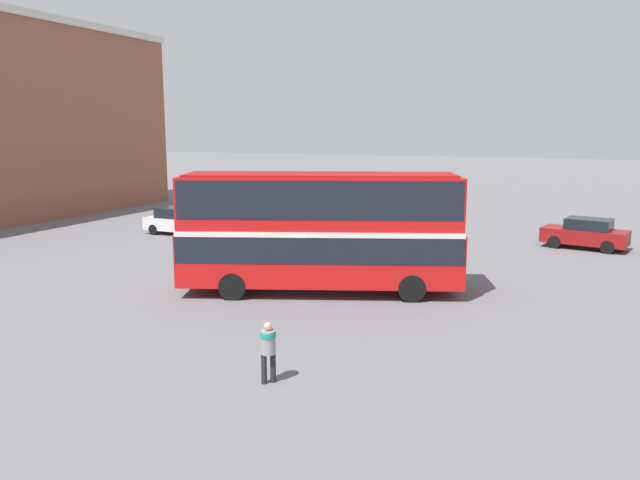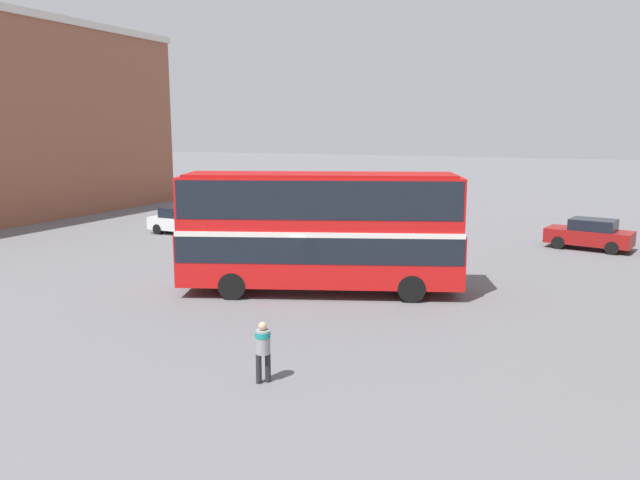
# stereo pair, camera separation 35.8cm
# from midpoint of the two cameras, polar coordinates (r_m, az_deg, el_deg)

# --- Properties ---
(ground_plane) EXTENTS (240.00, 240.00, 0.00)m
(ground_plane) POSITION_cam_midpoint_polar(r_m,az_deg,el_deg) (24.50, -3.48, -4.72)
(ground_plane) COLOR slate
(double_decker_bus) EXTENTS (10.90, 6.10, 4.63)m
(double_decker_bus) POSITION_cam_midpoint_polar(r_m,az_deg,el_deg) (23.72, -0.43, 1.34)
(double_decker_bus) COLOR red
(double_decker_bus) RESTS_ON ground_plane
(pedestrian_foreground) EXTENTS (0.55, 0.55, 1.58)m
(pedestrian_foreground) POSITION_cam_midpoint_polar(r_m,az_deg,el_deg) (15.76, -5.42, -9.62)
(pedestrian_foreground) COLOR #232328
(pedestrian_foreground) RESTS_ON ground_plane
(parked_car_kerb_near) EXTENTS (4.51, 2.64, 1.62)m
(parked_car_kerb_near) POSITION_cam_midpoint_polar(r_m,az_deg,el_deg) (35.73, 22.85, 0.56)
(parked_car_kerb_near) COLOR maroon
(parked_car_kerb_near) RESTS_ON ground_plane
(parked_car_kerb_far) EXTENTS (4.57, 2.81, 1.67)m
(parked_car_kerb_far) POSITION_cam_midpoint_polar(r_m,az_deg,el_deg) (36.99, -3.23, 1.67)
(parked_car_kerb_far) COLOR slate
(parked_car_kerb_far) RESTS_ON ground_plane
(parked_car_side_street) EXTENTS (4.07, 1.98, 1.61)m
(parked_car_side_street) POSITION_cam_midpoint_polar(r_m,az_deg,el_deg) (38.44, -13.10, 1.70)
(parked_car_side_street) COLOR silver
(parked_car_side_street) RESTS_ON ground_plane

